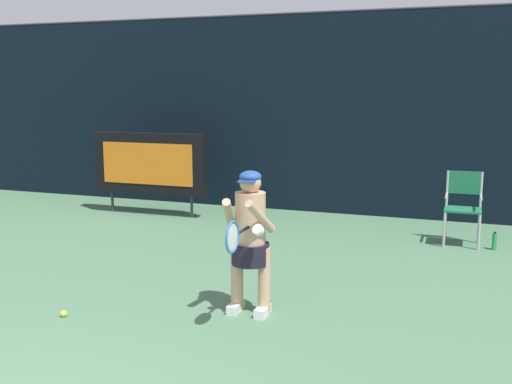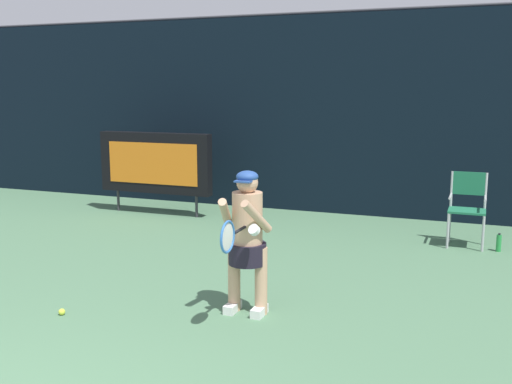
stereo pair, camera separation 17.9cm
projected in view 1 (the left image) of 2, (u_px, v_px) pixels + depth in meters
backdrop_screen at (301, 115)px, 11.10m from camera, size 18.00×0.12×3.66m
scoreboard at (150, 163)px, 10.87m from camera, size 2.20×0.21×1.50m
umpire_chair at (463, 203)px, 8.84m from camera, size 0.52×0.44×1.08m
water_bottle at (494, 242)px, 8.61m from camera, size 0.07×0.07×0.27m
tennis_player at (250, 236)px, 6.10m from camera, size 0.52×0.59×1.49m
tennis_racket at (233, 237)px, 5.56m from camera, size 0.03×0.60×0.31m
tennis_ball_spare at (64, 314)px, 6.10m from camera, size 0.07×0.07×0.07m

